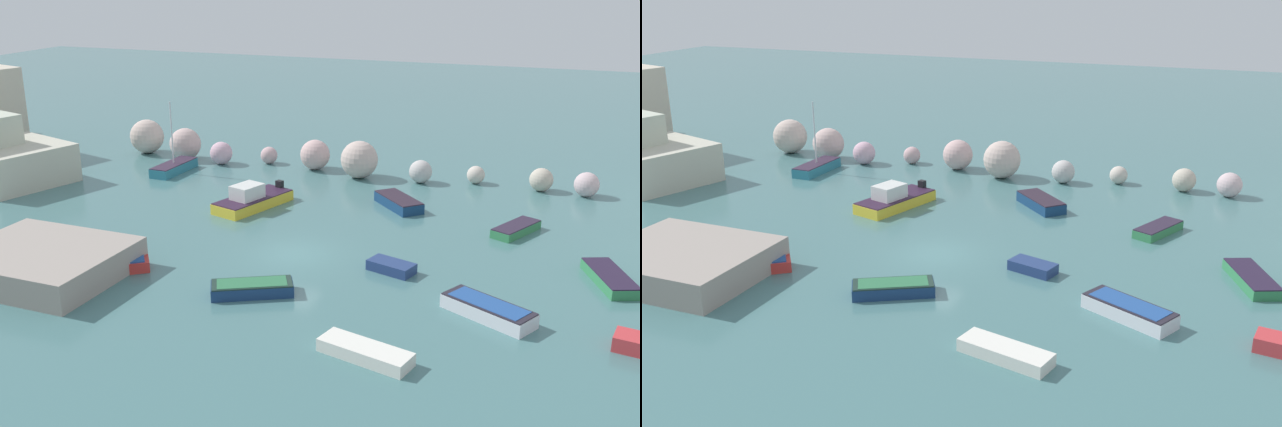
{
  "view_description": "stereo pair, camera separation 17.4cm",
  "coord_description": "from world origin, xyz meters",
  "views": [
    {
      "loc": [
        13.74,
        -32.95,
        14.48
      ],
      "look_at": [
        0.0,
        3.94,
        1.0
      ],
      "focal_mm": 41.01,
      "sensor_mm": 36.0,
      "label": 1
    },
    {
      "loc": [
        13.9,
        -32.89,
        14.48
      ],
      "look_at": [
        0.0,
        3.94,
        1.0
      ],
      "focal_mm": 41.01,
      "sensor_mm": 36.0,
      "label": 2
    }
  ],
  "objects": [
    {
      "name": "moored_boat_11",
      "position": [
        15.57,
        1.85,
        0.27
      ],
      "size": [
        2.77,
        4.18,
        0.55
      ],
      "rotation": [
        0.0,
        0.0,
        1.95
      ],
      "color": "#30804B",
      "rests_on": "cove_water"
    },
    {
      "name": "moored_boat_5",
      "position": [
        5.41,
        -0.44,
        0.26
      ],
      "size": [
        2.53,
        1.79,
        0.52
      ],
      "rotation": [
        0.0,
        0.0,
        5.98
      ],
      "color": "navy",
      "rests_on": "cove_water"
    },
    {
      "name": "moored_boat_8",
      "position": [
        0.08,
        -5.25,
        0.32
      ],
      "size": [
        3.97,
        2.97,
        0.62
      ],
      "rotation": [
        0.0,
        0.0,
        3.63
      ],
      "color": "navy",
      "rests_on": "cove_water"
    },
    {
      "name": "stone_dock",
      "position": [
        -10.41,
        -6.87,
        0.72
      ],
      "size": [
        7.85,
        6.66,
        1.44
      ],
      "primitive_type": "cube",
      "rotation": [
        0.0,
        0.0,
        -0.02
      ],
      "color": "#A09288",
      "rests_on": "ground"
    },
    {
      "name": "moored_boat_1",
      "position": [
        3.17,
        9.55,
        0.34
      ],
      "size": [
        3.69,
        3.75,
        0.68
      ],
      "rotation": [
        0.0,
        0.0,
        5.48
      ],
      "color": "navy",
      "rests_on": "cove_water"
    },
    {
      "name": "moored_boat_2",
      "position": [
        -7.27,
        -5.15,
        0.3
      ],
      "size": [
        3.08,
        2.71,
        0.63
      ],
      "rotation": [
        0.0,
        0.0,
        3.78
      ],
      "color": "red",
      "rests_on": "cove_water"
    },
    {
      "name": "cove_water",
      "position": [
        0.0,
        0.0,
        0.0
      ],
      "size": [
        160.0,
        160.0,
        0.0
      ],
      "primitive_type": "plane",
      "color": "#457375",
      "rests_on": "ground"
    },
    {
      "name": "moored_boat_7",
      "position": [
        10.62,
        -3.8,
        0.36
      ],
      "size": [
        4.31,
        3.17,
        0.7
      ],
      "rotation": [
        0.0,
        0.0,
        5.81
      ],
      "color": "silver",
      "rests_on": "cove_water"
    },
    {
      "name": "moored_boat_6",
      "position": [
        -5.43,
        6.33,
        0.53
      ],
      "size": [
        3.62,
        5.76,
        1.57
      ],
      "rotation": [
        0.0,
        0.0,
        4.41
      ],
      "color": "yellow",
      "rests_on": "cove_water"
    },
    {
      "name": "moored_boat_10",
      "position": [
        10.6,
        7.31,
        0.26
      ],
      "size": [
        2.56,
        3.61,
        0.53
      ],
      "rotation": [
        0.0,
        0.0,
        4.27
      ],
      "color": "#317F4B",
      "rests_on": "cove_water"
    },
    {
      "name": "moored_boat_9",
      "position": [
        6.67,
        -8.97,
        0.27
      ],
      "size": [
        3.96,
        2.14,
        0.54
      ],
      "rotation": [
        0.0,
        0.0,
        6.03
      ],
      "color": "white",
      "rests_on": "cove_water"
    },
    {
      "name": "moored_boat_0",
      "position": [
        -14.32,
        11.73,
        0.38
      ],
      "size": [
        1.58,
        4.32,
        5.2
      ],
      "rotation": [
        0.0,
        0.0,
        4.68
      ],
      "color": "teal",
      "rests_on": "cove_water"
    },
    {
      "name": "moored_boat_3",
      "position": [
        -14.57,
        -3.53,
        0.33
      ],
      "size": [
        2.18,
        3.51,
        0.63
      ],
      "rotation": [
        0.0,
        0.0,
        1.83
      ],
      "color": "navy",
      "rests_on": "cove_water"
    },
    {
      "name": "rock_breakwater",
      "position": [
        -7.42,
        15.69,
        1.15
      ],
      "size": [
        35.66,
        3.65,
        2.69
      ],
      "color": "beige",
      "rests_on": "ground"
    }
  ]
}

